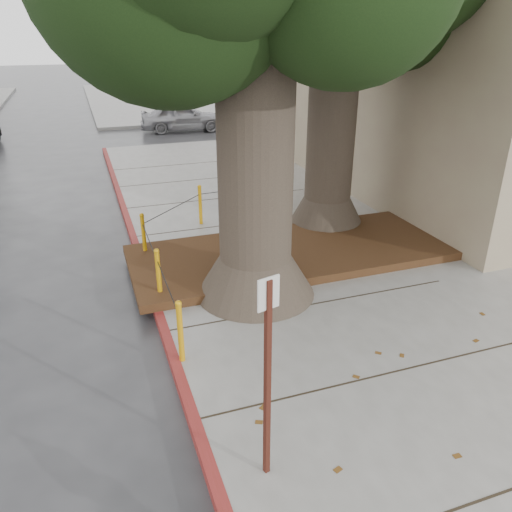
# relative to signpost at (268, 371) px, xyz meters

# --- Properties ---
(ground) EXTENTS (140.00, 140.00, 0.00)m
(ground) POSITION_rel_signpost_xyz_m (1.46, 0.97, -1.43)
(ground) COLOR #28282B
(ground) RESTS_ON ground
(sidewalk_far) EXTENTS (16.00, 20.00, 0.15)m
(sidewalk_far) POSITION_rel_signpost_xyz_m (7.46, 30.97, -1.35)
(sidewalk_far) COLOR slate
(sidewalk_far) RESTS_ON ground
(curb_red) EXTENTS (0.14, 26.00, 0.16)m
(curb_red) POSITION_rel_signpost_xyz_m (-0.54, 3.47, -1.35)
(curb_red) COLOR maroon
(curb_red) RESTS_ON ground
(planter_bed) EXTENTS (6.40, 2.60, 0.16)m
(planter_bed) POSITION_rel_signpost_xyz_m (2.36, 4.87, -1.20)
(planter_bed) COLOR black
(planter_bed) RESTS_ON sidewalk_main
(building_side_white) EXTENTS (10.00, 10.00, 9.00)m
(building_side_white) POSITION_rel_signpost_xyz_m (17.46, 26.97, 3.07)
(building_side_white) COLOR silver
(building_side_white) RESTS_ON ground
(building_side_grey) EXTENTS (12.00, 14.00, 12.00)m
(building_side_grey) POSITION_rel_signpost_xyz_m (23.46, 32.97, 4.57)
(building_side_grey) COLOR slate
(building_side_grey) RESTS_ON ground
(bollard_ring) EXTENTS (3.79, 5.39, 0.95)m
(bollard_ring) POSITION_rel_signpost_xyz_m (0.60, 5.34, -0.77)
(bollard_ring) COLOR #CB8C0B
(bollard_ring) RESTS_ON sidewalk_main
(signpost) EXTENTS (0.22, 0.07, 2.26)m
(signpost) POSITION_rel_signpost_xyz_m (0.00, 0.00, 0.00)
(signpost) COLOR #471911
(signpost) RESTS_ON sidewalk_main
(car_silver) EXTENTS (3.95, 1.94, 1.30)m
(car_silver) POSITION_rel_signpost_xyz_m (3.22, 19.70, -0.78)
(car_silver) COLOR #97979C
(car_silver) RESTS_ON ground
(car_red) EXTENTS (3.83, 1.73, 1.22)m
(car_red) POSITION_rel_signpost_xyz_m (12.92, 19.62, -0.82)
(car_red) COLOR maroon
(car_red) RESTS_ON ground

